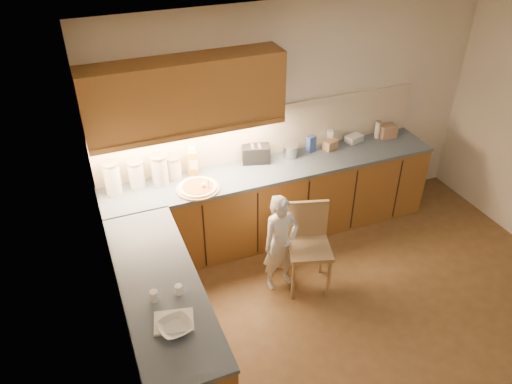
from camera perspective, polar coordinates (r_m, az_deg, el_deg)
room at (r=4.02m, az=17.25°, el=1.60°), size 4.54×4.50×2.62m
l_counter at (r=5.20m, az=-1.46°, el=-4.96°), size 3.77×2.62×0.92m
backsplash at (r=5.55m, az=1.05°, el=6.89°), size 3.75×0.02×0.58m
upper_cabinets at (r=4.89m, az=-8.07°, el=10.95°), size 1.95×0.36×0.73m
pizza_on_board at (r=5.10m, az=-6.64°, el=0.50°), size 0.45×0.45×0.18m
child at (r=4.99m, az=2.82°, el=-5.86°), size 0.42×0.30×1.07m
wooden_chair at (r=5.04m, az=5.97°, el=-5.49°), size 0.52×0.52×0.93m
mixing_bowl at (r=3.71m, az=-9.20°, el=-15.02°), size 0.28×0.28×0.06m
canister_a at (r=5.13m, az=-16.11°, el=1.55°), size 0.17×0.17×0.35m
canister_b at (r=5.18m, az=-13.53°, el=2.00°), size 0.17×0.17×0.30m
canister_c at (r=5.17m, az=-10.96°, el=2.52°), size 0.18×0.18×0.33m
canister_d at (r=5.26m, az=-9.35°, el=2.77°), size 0.16×0.16×0.26m
oil_jug at (r=5.29m, az=-7.25°, el=3.41°), size 0.13×0.11×0.32m
toaster at (r=5.50m, az=-0.01°, el=4.38°), size 0.34×0.25×0.20m
steel_pot at (r=5.63m, az=3.93°, el=4.71°), size 0.18×0.18×0.14m
blue_box at (r=5.74m, az=6.33°, el=5.48°), size 0.11×0.09×0.19m
card_box_a at (r=5.84m, az=8.48°, el=5.37°), size 0.18×0.15×0.11m
white_bottle at (r=5.90m, az=8.43°, el=6.12°), size 0.09×0.09×0.20m
flat_pack at (r=6.06m, az=11.13°, el=6.03°), size 0.23×0.18×0.08m
tall_jar at (r=6.18m, az=13.73°, el=6.97°), size 0.07×0.07×0.22m
card_box_b at (r=6.25m, az=14.80°, el=6.77°), size 0.20×0.16×0.15m
dough_cloth at (r=3.77m, az=-9.37°, el=-14.41°), size 0.32×0.28×0.02m
spice_jar_a at (r=3.93m, az=-11.57°, el=-11.54°), size 0.07×0.07×0.09m
spice_jar_b at (r=3.95m, az=-8.83°, el=-10.95°), size 0.07×0.07×0.08m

